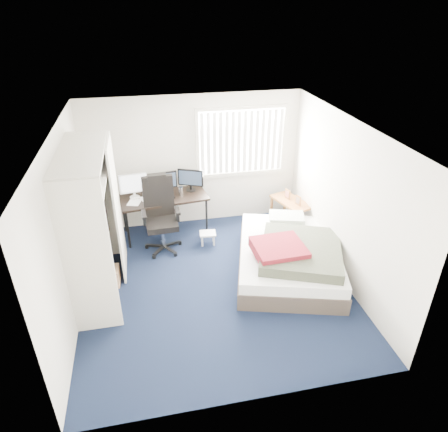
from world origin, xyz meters
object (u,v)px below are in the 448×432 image
at_px(nightstand, 291,204).
at_px(bed, 290,256).
at_px(office_chair, 161,222).
at_px(desk, 163,194).

bearing_deg(nightstand, bed, -110.29).
height_order(office_chair, bed, office_chair).
relative_size(desk, nightstand, 1.78).
height_order(desk, office_chair, office_chair).
bearing_deg(office_chair, desk, 79.47).
distance_m(desk, bed, 2.55).
distance_m(office_chair, bed, 2.29).
xyz_separation_m(nightstand, bed, (-0.50, -1.35, -0.21)).
bearing_deg(office_chair, nightstand, 4.66).
bearing_deg(desk, nightstand, -7.23).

